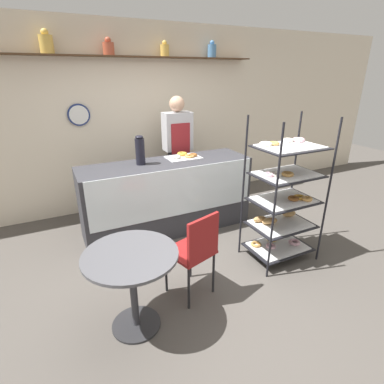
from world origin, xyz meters
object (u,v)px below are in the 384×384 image
object	(u,v)px
cafe_chair	(196,248)
donut_tray_counter	(184,156)
coffee_carafe	(140,150)
cafe_table	(132,272)
person_worker	(178,150)
pastry_rack	(283,199)

from	to	relation	value
cafe_chair	donut_tray_counter	bearing A→B (deg)	-128.38
cafe_chair	coffee_carafe	bearing A→B (deg)	-105.32
cafe_chair	coffee_carafe	world-z (taller)	coffee_carafe
cafe_table	donut_tray_counter	world-z (taller)	donut_tray_counter
person_worker	cafe_table	distance (m)	2.44
person_worker	donut_tray_counter	size ratio (longest dim) A/B	3.84
person_worker	coffee_carafe	distance (m)	0.89
person_worker	cafe_chair	distance (m)	2.08
cafe_chair	donut_tray_counter	distance (m)	1.64
cafe_table	coffee_carafe	distance (m)	1.74
person_worker	donut_tray_counter	distance (m)	0.46
cafe_chair	coffee_carafe	size ratio (longest dim) A/B	2.41
person_worker	cafe_chair	world-z (taller)	person_worker
person_worker	coffee_carafe	size ratio (longest dim) A/B	4.72
pastry_rack	cafe_chair	xyz separation A→B (m)	(-1.17, -0.19, -0.18)
cafe_table	donut_tray_counter	bearing A→B (deg)	52.97
cafe_chair	person_worker	bearing A→B (deg)	-126.43
pastry_rack	cafe_chair	bearing A→B (deg)	-170.61
person_worker	donut_tray_counter	world-z (taller)	person_worker
pastry_rack	coffee_carafe	size ratio (longest dim) A/B	4.46
pastry_rack	donut_tray_counter	distance (m)	1.43
cafe_table	cafe_chair	distance (m)	0.63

